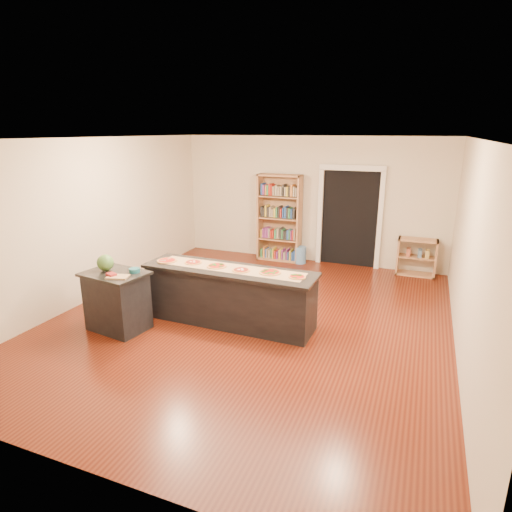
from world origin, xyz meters
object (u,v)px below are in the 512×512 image
at_px(waste_bin, 300,255).
at_px(kitchen_island, 229,296).
at_px(bookshelf, 279,218).
at_px(watermelon, 105,263).
at_px(low_shelf, 417,257).
at_px(side_counter, 117,301).

bearing_deg(waste_bin, kitchen_island, -92.59).
bearing_deg(bookshelf, watermelon, -106.45).
bearing_deg(low_shelf, kitchen_island, -126.57).
height_order(bookshelf, waste_bin, bookshelf).
bearing_deg(kitchen_island, watermelon, -153.79).
height_order(side_counter, watermelon, watermelon).
xyz_separation_m(low_shelf, watermelon, (-4.28, -4.31, 0.64)).
bearing_deg(bookshelf, kitchen_island, -83.73).
bearing_deg(low_shelf, waste_bin, -178.15).
height_order(kitchen_island, low_shelf, kitchen_island).
bearing_deg(bookshelf, side_counter, -104.13).
distance_m(low_shelf, waste_bin, 2.47).
bearing_deg(bookshelf, low_shelf, 0.17).
distance_m(side_counter, bookshelf, 4.50).
distance_m(kitchen_island, side_counter, 1.69).
xyz_separation_m(bookshelf, low_shelf, (3.01, 0.01, -0.60)).
relative_size(kitchen_island, side_counter, 2.98).
height_order(bookshelf, watermelon, bookshelf).
bearing_deg(waste_bin, side_counter, -110.97).
height_order(waste_bin, watermelon, watermelon).
relative_size(side_counter, bookshelf, 0.46).
height_order(kitchen_island, bookshelf, bookshelf).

